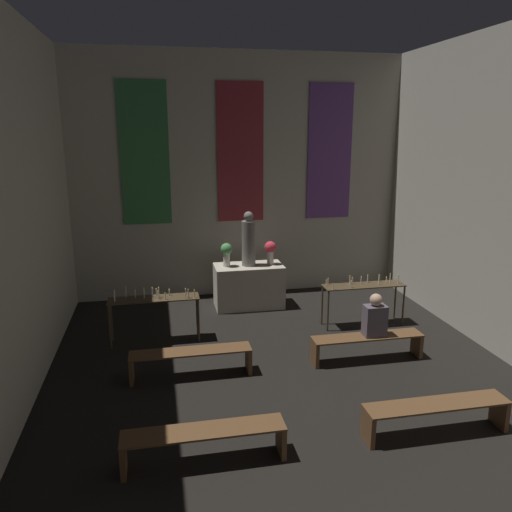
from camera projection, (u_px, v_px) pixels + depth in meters
wall_back at (240, 176)px, 11.14m from camera, size 7.60×0.16×5.37m
altar at (249, 286)px, 10.72m from camera, size 1.45×0.75×0.92m
statue at (249, 241)px, 10.47m from camera, size 0.29×0.29×1.16m
flower_vase_left at (226, 252)px, 10.44m from camera, size 0.25×0.25×0.50m
flower_vase_right at (270, 250)px, 10.62m from camera, size 0.25×0.25×0.50m
candle_rack_left at (154, 303)px, 8.88m from camera, size 1.60×0.40×1.02m
candle_rack_right at (363, 290)px, 9.64m from camera, size 1.60×0.40×1.02m
pew_third_left at (204, 439)px, 5.67m from camera, size 1.87×0.36×0.43m
pew_third_right at (436, 411)px, 6.22m from camera, size 1.87×0.36×0.43m
pew_back_left at (191, 358)px, 7.69m from camera, size 1.87×0.36×0.43m
pew_back_right at (367, 342)px, 8.24m from camera, size 1.87×0.36×0.43m
person_seated at (375, 317)px, 8.15m from camera, size 0.36×0.24×0.72m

